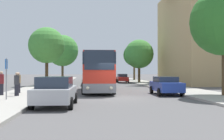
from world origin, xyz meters
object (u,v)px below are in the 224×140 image
Objects in this scene: bus_middle at (95,72)px; tree_left_far at (47,45)px; pedestrian_waiting_near at (18,83)px; parked_car_left_curb at (55,91)px; pedestrian_walking_back at (1,83)px; tree_right_near at (139,54)px; bus_front at (98,72)px; parked_car_right_far at (122,78)px; tree_right_mid at (134,55)px; bus_stop_sign at (6,74)px; bus_rear at (92,72)px; tree_right_far at (224,22)px; tree_left_near at (63,51)px; pedestrian_waiting_far at (17,84)px; parked_car_right_near at (166,85)px.

bus_middle is 1.40× the size of tree_left_far.
bus_middle is 6.25× the size of pedestrian_waiting_near.
bus_middle is 24.68m from parked_car_left_curb.
tree_right_near is at bearing 93.83° from pedestrian_walking_back.
parked_car_right_far is (4.92, 19.35, -1.09)m from bus_front.
bus_middle is at bearing 47.01° from pedestrian_waiting_near.
bus_stop_sign is at bearing -111.61° from tree_right_mid.
tree_right_mid reaches higher than pedestrian_walking_back.
bus_rear is 1.53× the size of tree_right_far.
tree_left_far is (-0.96, -11.49, -0.24)m from tree_left_near.
pedestrian_waiting_far is at bearing -113.01° from tree_right_mid.
pedestrian_walking_back is at bearing 174.04° from tree_right_far.
tree_right_far is (8.86, -6.33, 3.62)m from bus_front.
tree_right_far is at bearing 5.57° from bus_stop_sign.
pedestrian_waiting_far is at bearing -107.25° from bus_middle.
bus_front is 11.96m from tree_left_far.
tree_right_mid is at bearing -6.87° from pedestrian_waiting_far.
bus_middle reaches higher than pedestrian_walking_back.
parked_car_left_curb is 8.22m from pedestrian_waiting_near.
tree_right_near is (13.59, 7.87, -0.49)m from tree_left_far.
parked_car_left_curb is 0.59× the size of tree_left_far.
parked_car_right_near is at bearing -82.27° from bus_rear.
pedestrian_waiting_near is (-0.54, 4.99, -0.74)m from bus_stop_sign.
parked_car_left_curb is 10.11m from parked_car_right_near.
pedestrian_waiting_far is at bearing 67.40° from parked_car_right_far.
bus_rear reaches higher than pedestrian_waiting_near.
tree_right_near is at bearing 68.54° from bus_front.
parked_car_right_far is at bearing -110.96° from tree_right_mid.
tree_right_far reaches higher than parked_car_right_far.
pedestrian_waiting_far is (-3.25, 4.79, 0.17)m from parked_car_left_curb.
pedestrian_waiting_far is (-5.98, -5.31, -0.86)m from bus_front.
bus_middle is at bearing -73.40° from parked_car_right_near.
pedestrian_waiting_near is at bearing -124.43° from tree_right_near.
tree_right_far is (14.84, -1.02, 4.48)m from pedestrian_waiting_far.
parked_car_right_near is 27.57m from tree_left_near.
pedestrian_walking_back is (-12.16, -24.00, 0.27)m from parked_car_right_far.
tree_left_far is (-6.14, 9.70, 3.35)m from bus_front.
tree_right_mid is (15.37, 32.45, 4.30)m from pedestrian_waiting_near.
bus_middle is 8.41m from tree_right_near.
tree_right_far is (14.83, 1.45, 3.75)m from bus_stop_sign.
parked_car_right_near is 2.41× the size of pedestrian_walking_back.
bus_rear is at bearing -64.97° from parked_car_right_far.
bus_front is 7.13m from pedestrian_waiting_near.
bus_middle reaches higher than bus_stop_sign.
tree_left_near is 11.54m from tree_left_far.
parked_car_right_near is 11.33m from pedestrian_waiting_far.
tree_left_far reaches higher than bus_rear.
tree_left_far is (-0.17, 17.47, 3.48)m from bus_stop_sign.
bus_middle is 22.74m from tree_right_far.
bus_middle is at bearing -1.42° from pedestrian_waiting_far.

